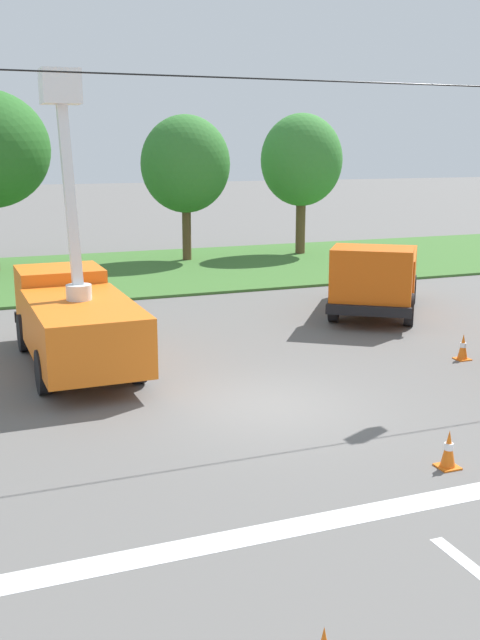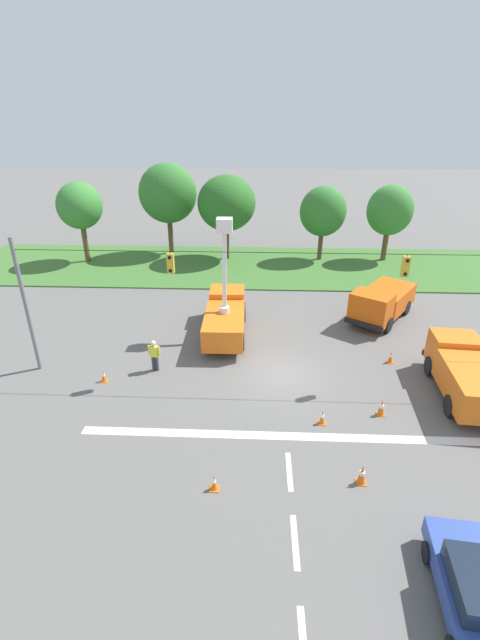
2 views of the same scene
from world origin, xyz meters
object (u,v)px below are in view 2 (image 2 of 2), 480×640
(utility_truck_bucket_lift, at_px, (225,314))
(road_worker, at_px, (154,354))
(tree_east, at_px, (323,212))
(utility_truck_support_far, at_px, (466,373))
(tree_far_east, at_px, (390,211))
(utility_truck_support_near, at_px, (382,302))
(traffic_cone_lane_edge_b, at_px, (382,407))
(sedan_blue, at_px, (477,592))
(traffic_cone_mid_left, at_px, (104,376))
(traffic_cone_mid_right, at_px, (390,357))
(tree_far_west, at_px, (80,206))
(tree_centre, at_px, (227,203))
(traffic_cone_lane_edge_a, at_px, (362,474))
(traffic_cone_foreground_right, at_px, (214,483))
(traffic_cone_near_bucket, at_px, (322,417))
(tree_west, at_px, (168,194))

(utility_truck_bucket_lift, relative_size, road_worker, 4.02)
(tree_east, xyz_separation_m, utility_truck_support_far, (4.21, -21.66, -3.31))
(tree_far_east, distance_m, utility_truck_bucket_lift, 21.12)
(utility_truck_support_near, distance_m, traffic_cone_lane_edge_b, 10.72)
(sedan_blue, relative_size, traffic_cone_mid_left, 7.00)
(utility_truck_support_far, xyz_separation_m, road_worker, (-15.39, 1.57, -0.23))
(traffic_cone_lane_edge_b, bearing_deg, traffic_cone_mid_left, 170.98)
(traffic_cone_mid_left, bearing_deg, traffic_cone_mid_right, 9.51)
(tree_far_west, xyz_separation_m, tree_centre, (12.97, 1.44, 0.07))
(traffic_cone_lane_edge_a, relative_size, traffic_cone_lane_edge_b, 1.01)
(traffic_cone_foreground_right, bearing_deg, tree_far_east, 64.80)
(tree_far_west, bearing_deg, utility_truck_support_near, -25.45)
(tree_east, distance_m, traffic_cone_foreground_right, 29.29)
(tree_centre, bearing_deg, traffic_cone_near_bucket, -76.21)
(road_worker, bearing_deg, traffic_cone_near_bucket, -25.97)
(traffic_cone_lane_edge_a, height_order, traffic_cone_lane_edge_b, traffic_cone_lane_edge_a)
(tree_far_west, relative_size, traffic_cone_foreground_right, 11.53)
(utility_truck_support_near, xyz_separation_m, utility_truck_support_far, (1.79, -8.62, -0.01))
(tree_west, bearing_deg, tree_centre, -14.86)
(traffic_cone_mid_left, bearing_deg, tree_far_west, 112.38)
(road_worker, xyz_separation_m, traffic_cone_foreground_right, (3.94, -7.97, -0.70))
(utility_truck_support_near, bearing_deg, traffic_cone_lane_edge_b, -103.61)
(utility_truck_support_near, xyz_separation_m, traffic_cone_near_bucket, (-5.27, -11.12, -0.92))
(traffic_cone_mid_left, bearing_deg, traffic_cone_lane_edge_a, -27.99)
(tree_far_west, relative_size, sedan_blue, 1.62)
(utility_truck_bucket_lift, distance_m, road_worker, 5.63)
(utility_truck_support_near, height_order, traffic_cone_mid_right, utility_truck_support_near)
(traffic_cone_lane_edge_b, bearing_deg, utility_truck_support_far, 22.27)
(tree_east, xyz_separation_m, tree_far_east, (5.99, 0.05, 0.14))
(traffic_cone_foreground_right, bearing_deg, utility_truck_bucket_lift, 92.30)
(tree_centre, bearing_deg, traffic_cone_mid_left, -102.89)
(sedan_blue, bearing_deg, traffic_cone_lane_edge_b, 92.01)
(utility_truck_support_far, xyz_separation_m, traffic_cone_lane_edge_a, (-6.05, -5.86, -0.82))
(utility_truck_support_near, distance_m, traffic_cone_near_bucket, 12.34)
(traffic_cone_mid_right, bearing_deg, traffic_cone_near_bucket, -129.31)
(tree_east, relative_size, traffic_cone_lane_edge_a, 8.22)
(traffic_cone_foreground_right, height_order, traffic_cone_lane_edge_b, traffic_cone_lane_edge_b)
(traffic_cone_near_bucket, bearing_deg, utility_truck_support_far, 19.46)
(sedan_blue, relative_size, traffic_cone_foreground_right, 7.11)
(traffic_cone_lane_edge_b, bearing_deg, tree_far_west, 134.67)
(tree_centre, height_order, traffic_cone_near_bucket, tree_centre)
(tree_centre, distance_m, utility_truck_support_far, 25.46)
(tree_west, bearing_deg, tree_east, -5.48)
(sedan_blue, distance_m, traffic_cone_lane_edge_a, 4.93)
(tree_west, bearing_deg, tree_far_west, -158.26)
(traffic_cone_foreground_right, distance_m, traffic_cone_mid_right, 12.84)
(sedan_blue, distance_m, traffic_cone_lane_edge_b, 8.59)
(tree_east, relative_size, tree_far_east, 0.98)
(traffic_cone_foreground_right, bearing_deg, traffic_cone_mid_right, 46.54)
(tree_west, xyz_separation_m, tree_centre, (5.62, -1.49, -0.58))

